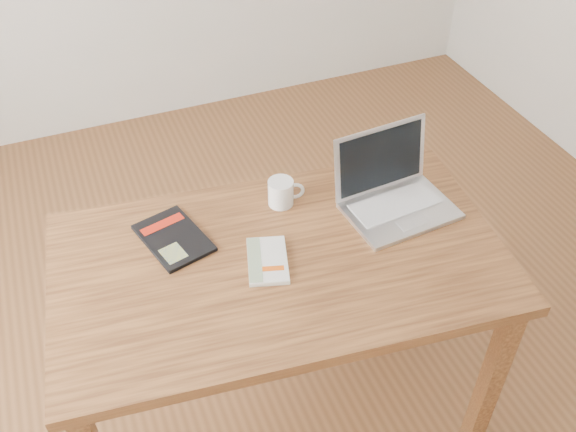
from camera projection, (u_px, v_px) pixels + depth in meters
name	position (u px, v px, depth m)	size (l,w,h in m)	color
room	(257.00, 55.00, 1.58)	(4.04, 4.04, 2.70)	brown
desk	(280.00, 278.00, 1.96)	(1.42, 0.91, 0.75)	brown
white_guidebook	(267.00, 261.00, 1.88)	(0.17, 0.21, 0.02)	beige
black_guidebook	(173.00, 238.00, 1.96)	(0.22, 0.28, 0.01)	black
laptop	(393.00, 192.00, 2.06)	(0.36, 0.30, 0.24)	silver
coffee_mug	(282.00, 192.00, 2.06)	(0.12, 0.08, 0.09)	white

